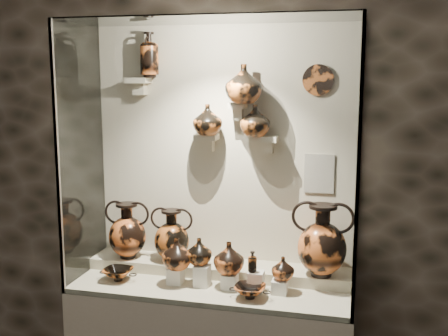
{
  "coord_description": "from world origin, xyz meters",
  "views": [
    {
      "loc": [
        0.86,
        -0.95,
        2.11
      ],
      "look_at": [
        0.07,
        2.18,
        1.55
      ],
      "focal_mm": 45.0,
      "sensor_mm": 36.0,
      "label": 1
    }
  ],
  "objects_px": {
    "amphora_mid": "(172,235)",
    "ovoid_vase_c": "(255,120)",
    "jug_a": "(177,253)",
    "jug_c": "(229,258)",
    "jug_e": "(283,268)",
    "lekythos_tall": "(149,52)",
    "kylix_right": "(250,290)",
    "kylix_left": "(118,273)",
    "amphora_right": "(322,240)",
    "ovoid_vase_b": "(244,84)",
    "lekythos_small": "(253,260)",
    "ovoid_vase_a": "(208,120)",
    "jug_b": "(199,251)",
    "amphora_left": "(127,230)"
  },
  "relations": [
    {
      "from": "jug_b",
      "to": "ovoid_vase_a",
      "type": "distance_m",
      "value": 0.81
    },
    {
      "from": "amphora_left",
      "to": "jug_c",
      "type": "distance_m",
      "value": 0.75
    },
    {
      "from": "jug_a",
      "to": "jug_c",
      "type": "xyz_separation_m",
      "value": [
        0.31,
        0.03,
        -0.01
      ]
    },
    {
      "from": "amphora_mid",
      "to": "jug_b",
      "type": "bearing_deg",
      "value": -18.61
    },
    {
      "from": "ovoid_vase_a",
      "to": "amphora_mid",
      "type": "bearing_deg",
      "value": -148.17
    },
    {
      "from": "jug_a",
      "to": "ovoid_vase_c",
      "type": "height_order",
      "value": "ovoid_vase_c"
    },
    {
      "from": "lekythos_tall",
      "to": "kylix_right",
      "type": "bearing_deg",
      "value": -48.63
    },
    {
      "from": "kylix_right",
      "to": "lekythos_tall",
      "type": "distance_m",
      "value": 1.59
    },
    {
      "from": "amphora_mid",
      "to": "lekythos_tall",
      "type": "distance_m",
      "value": 1.17
    },
    {
      "from": "jug_c",
      "to": "ovoid_vase_b",
      "type": "bearing_deg",
      "value": 65.03
    },
    {
      "from": "kylix_right",
      "to": "ovoid_vase_a",
      "type": "bearing_deg",
      "value": 135.1
    },
    {
      "from": "jug_a",
      "to": "kylix_left",
      "type": "bearing_deg",
      "value": -157.71
    },
    {
      "from": "lekythos_small",
      "to": "kylix_right",
      "type": "xyz_separation_m",
      "value": [
        0.01,
        -0.1,
        -0.15
      ]
    },
    {
      "from": "amphora_mid",
      "to": "jug_a",
      "type": "relative_size",
      "value": 1.77
    },
    {
      "from": "amphora_right",
      "to": "kylix_left",
      "type": "distance_m",
      "value": 1.26
    },
    {
      "from": "jug_e",
      "to": "kylix_right",
      "type": "relative_size",
      "value": 0.6
    },
    {
      "from": "jug_b",
      "to": "ovoid_vase_a",
      "type": "bearing_deg",
      "value": 101.17
    },
    {
      "from": "jug_b",
      "to": "kylix_right",
      "type": "height_order",
      "value": "jug_b"
    },
    {
      "from": "jug_e",
      "to": "lekythos_tall",
      "type": "relative_size",
      "value": 0.43
    },
    {
      "from": "amphora_mid",
      "to": "ovoid_vase_b",
      "type": "xyz_separation_m",
      "value": [
        0.46,
        0.02,
        0.96
      ]
    },
    {
      "from": "kylix_left",
      "to": "lekythos_tall",
      "type": "bearing_deg",
      "value": 95.16
    },
    {
      "from": "jug_c",
      "to": "kylix_left",
      "type": "height_order",
      "value": "jug_c"
    },
    {
      "from": "jug_a",
      "to": "amphora_left",
      "type": "bearing_deg",
      "value": 171.55
    },
    {
      "from": "amphora_mid",
      "to": "ovoid_vase_c",
      "type": "xyz_separation_m",
      "value": [
        0.53,
        0.04,
        0.74
      ]
    },
    {
      "from": "jug_e",
      "to": "ovoid_vase_c",
      "type": "bearing_deg",
      "value": 124.0
    },
    {
      "from": "lekythos_tall",
      "to": "ovoid_vase_c",
      "type": "height_order",
      "value": "lekythos_tall"
    },
    {
      "from": "amphora_mid",
      "to": "kylix_right",
      "type": "relative_size",
      "value": 1.47
    },
    {
      "from": "ovoid_vase_b",
      "to": "lekythos_small",
      "type": "bearing_deg",
      "value": -83.72
    },
    {
      "from": "kylix_right",
      "to": "lekythos_tall",
      "type": "relative_size",
      "value": 0.72
    },
    {
      "from": "lekythos_tall",
      "to": "ovoid_vase_c",
      "type": "xyz_separation_m",
      "value": [
        0.68,
        -0.03,
        -0.41
      ]
    },
    {
      "from": "jug_c",
      "to": "jug_a",
      "type": "bearing_deg",
      "value": 170.36
    },
    {
      "from": "amphora_mid",
      "to": "jug_c",
      "type": "distance_m",
      "value": 0.47
    },
    {
      "from": "amphora_left",
      "to": "jug_b",
      "type": "relative_size",
      "value": 2.26
    },
    {
      "from": "lekythos_small",
      "to": "kylix_right",
      "type": "height_order",
      "value": "lekythos_small"
    },
    {
      "from": "jug_c",
      "to": "lekythos_small",
      "type": "distance_m",
      "value": 0.15
    },
    {
      "from": "amphora_mid",
      "to": "jug_e",
      "type": "relative_size",
      "value": 2.45
    },
    {
      "from": "jug_b",
      "to": "ovoid_vase_b",
      "type": "relative_size",
      "value": 0.7
    },
    {
      "from": "jug_c",
      "to": "amphora_mid",
      "type": "bearing_deg",
      "value": 140.87
    },
    {
      "from": "jug_a",
      "to": "ovoid_vase_b",
      "type": "height_order",
      "value": "ovoid_vase_b"
    },
    {
      "from": "kylix_left",
      "to": "jug_c",
      "type": "bearing_deg",
      "value": 29.28
    },
    {
      "from": "amphora_right",
      "to": "ovoid_vase_b",
      "type": "height_order",
      "value": "ovoid_vase_b"
    },
    {
      "from": "jug_a",
      "to": "kylix_left",
      "type": "distance_m",
      "value": 0.41
    },
    {
      "from": "jug_c",
      "to": "ovoid_vase_a",
      "type": "relative_size",
      "value": 1.01
    },
    {
      "from": "jug_a",
      "to": "kylix_right",
      "type": "height_order",
      "value": "jug_a"
    },
    {
      "from": "kylix_left",
      "to": "ovoid_vase_a",
      "type": "bearing_deg",
      "value": 54.84
    },
    {
      "from": "jug_a",
      "to": "jug_e",
      "type": "height_order",
      "value": "jug_a"
    },
    {
      "from": "ovoid_vase_b",
      "to": "jug_e",
      "type": "bearing_deg",
      "value": -55.0
    },
    {
      "from": "amphora_left",
      "to": "ovoid_vase_b",
      "type": "bearing_deg",
      "value": -1.45
    },
    {
      "from": "amphora_mid",
      "to": "ovoid_vase_c",
      "type": "relative_size",
      "value": 1.76
    },
    {
      "from": "kylix_left",
      "to": "jug_e",
      "type": "bearing_deg",
      "value": 27.81
    }
  ]
}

